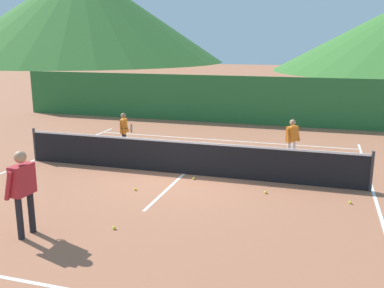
% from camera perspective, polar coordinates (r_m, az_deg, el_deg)
% --- Properties ---
extents(ground_plane, '(120.00, 120.00, 0.00)m').
position_cam_1_polar(ground_plane, '(12.43, -1.09, -3.98)').
color(ground_plane, '#A86647').
extents(line_baseline_near, '(10.14, 0.08, 0.01)m').
position_cam_1_polar(line_baseline_near, '(7.32, -16.99, -17.75)').
color(line_baseline_near, white).
rests_on(line_baseline_near, ground).
extents(line_baseline_far, '(10.14, 0.08, 0.01)m').
position_cam_1_polar(line_baseline_far, '(16.68, 3.78, 0.53)').
color(line_baseline_far, white).
rests_on(line_baseline_far, ground).
extents(line_sideline_west, '(0.08, 10.73, 0.01)m').
position_cam_1_polar(line_sideline_west, '(14.75, -20.17, -2.01)').
color(line_sideline_west, white).
rests_on(line_sideline_west, ground).
extents(line_sideline_east, '(0.08, 10.73, 0.01)m').
position_cam_1_polar(line_sideline_east, '(11.95, 22.83, -5.79)').
color(line_sideline_east, white).
rests_on(line_sideline_east, ground).
extents(line_service_center, '(0.08, 5.86, 0.01)m').
position_cam_1_polar(line_service_center, '(12.43, -1.09, -3.97)').
color(line_service_center, white).
rests_on(line_service_center, ground).
extents(tennis_net, '(10.06, 0.08, 1.05)m').
position_cam_1_polar(tennis_net, '(12.29, -1.10, -1.76)').
color(tennis_net, '#333338').
rests_on(tennis_net, ground).
extents(instructor, '(0.43, 0.79, 1.71)m').
position_cam_1_polar(instructor, '(8.91, -21.50, -5.13)').
color(instructor, black).
rests_on(instructor, ground).
extents(student_0, '(0.54, 0.57, 1.35)m').
position_cam_1_polar(student_0, '(14.94, -8.97, 2.03)').
color(student_0, black).
rests_on(student_0, ground).
extents(student_1, '(0.45, 0.53, 1.36)m').
position_cam_1_polar(student_1, '(13.83, 13.09, 0.96)').
color(student_1, silver).
rests_on(student_1, ground).
extents(tennis_ball_1, '(0.07, 0.07, 0.07)m').
position_cam_1_polar(tennis_ball_1, '(9.05, -10.27, -10.85)').
color(tennis_ball_1, yellow).
rests_on(tennis_ball_1, ground).
extents(tennis_ball_2, '(0.07, 0.07, 0.07)m').
position_cam_1_polar(tennis_ball_2, '(11.92, 0.22, -4.58)').
color(tennis_ball_2, yellow).
rests_on(tennis_ball_2, ground).
extents(tennis_ball_3, '(0.07, 0.07, 0.07)m').
position_cam_1_polar(tennis_ball_3, '(10.86, 20.19, -7.27)').
color(tennis_ball_3, yellow).
rests_on(tennis_ball_3, ground).
extents(tennis_ball_4, '(0.07, 0.07, 0.07)m').
position_cam_1_polar(tennis_ball_4, '(11.18, -7.51, -5.94)').
color(tennis_ball_4, yellow).
rests_on(tennis_ball_4, ground).
extents(tennis_ball_5, '(0.07, 0.07, 0.07)m').
position_cam_1_polar(tennis_ball_5, '(11.02, 9.70, -6.31)').
color(tennis_ball_5, yellow).
rests_on(tennis_ball_5, ground).
extents(windscreen_fence, '(22.30, 0.08, 2.20)m').
position_cam_1_polar(windscreen_fence, '(19.95, 6.22, 5.81)').
color(windscreen_fence, '#286B33').
rests_on(windscreen_fence, ground).
extents(hill_1, '(50.99, 50.99, 16.81)m').
position_cam_1_polar(hill_1, '(83.77, -14.28, 16.25)').
color(hill_1, '#38702D').
rests_on(hill_1, ground).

